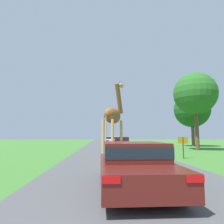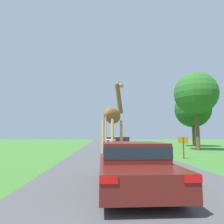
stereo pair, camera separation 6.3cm
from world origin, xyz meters
The scene contains 8 objects.
road centered at (0.00, 30.00, 0.00)m, with size 6.98×120.00×0.00m.
giraffe_near_road centered at (-0.37, 11.88, 2.62)m, with size 1.65×2.45×5.19m.
car_lead_maroon centered at (-0.18, 5.87, 0.70)m, with size 1.92×4.53×1.32m.
car_queue_right centered at (1.34, 23.62, 0.73)m, with size 1.75×4.34×1.37m.
car_queue_left centered at (0.66, 29.99, 0.76)m, with size 1.98×4.36×1.42m.
tree_left_edge centered at (9.07, 20.48, 6.02)m, with size 4.58×4.58×8.34m.
tree_centre_back centered at (12.15, 27.89, 5.26)m, with size 5.11×5.11×7.84m.
sign_post centered at (4.39, 13.08, 1.00)m, with size 0.70×0.08×1.43m.
Camera 2 is at (-1.11, -0.13, 1.53)m, focal length 32.00 mm.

